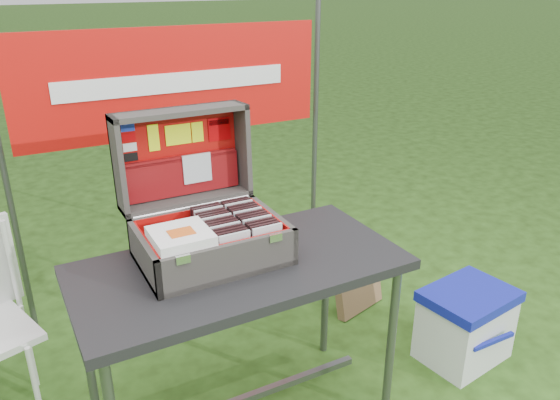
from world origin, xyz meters
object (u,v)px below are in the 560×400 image
table (242,347)px  suitcase (203,190)px  cardboard_box (358,281)px  cooler (465,325)px

table → suitcase: 0.68m
cardboard_box → cooler: bearing=-86.3°
table → cardboard_box: size_ratio=3.49×
cooler → cardboard_box: bearing=101.2°
suitcase → cardboard_box: suitcase is taller
table → cardboard_box: table is taller
table → cardboard_box: 1.09m
cooler → cardboard_box: (-0.21, 0.62, -0.01)m
table → cooler: table is taller
table → suitcase: (-0.08, 0.14, 0.66)m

